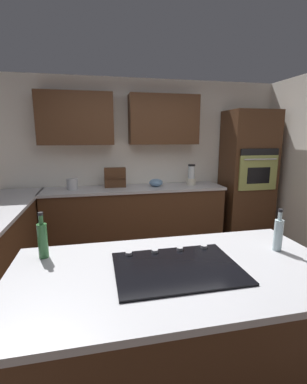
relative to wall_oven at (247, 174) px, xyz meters
The scene contains 14 objects.
ground_plane 2.73m from the wall_oven, 42.84° to the left, with size 14.00×14.00×0.00m, color brown.
wall_back 2.00m from the wall_oven, ahead, with size 6.00×0.44×2.60m.
lower_cabinets_back 2.05m from the wall_oven, ahead, with size 2.80×0.60×0.86m, color #472B19.
countertop_back 1.96m from the wall_oven, ahead, with size 2.84×0.64×0.04m, color #B2B2B7.
island_base 3.45m from the wall_oven, 52.26° to the left, with size 1.95×0.96×0.86m, color #472B19.
island_top 3.39m from the wall_oven, 52.26° to the left, with size 2.03×1.04×0.04m, color #B2B2B7.
wall_oven is the anchor object (origin of this frame).
cooktop 3.39m from the wall_oven, 52.20° to the left, with size 0.76×0.56×0.03m.
blender 1.00m from the wall_oven, ahead, with size 0.15×0.15×0.34m.
mixing_bowl 1.60m from the wall_oven, ahead, with size 0.22×0.22×0.12m, color #668CB2.
spice_rack 2.25m from the wall_oven, ahead, with size 0.33×0.11×0.31m.
kettle 2.90m from the wall_oven, ahead, with size 0.16×0.16×0.17m, color #B7BABF.
oil_bottle 3.73m from the wall_oven, 38.88° to the left, with size 0.06×0.06×0.31m.
second_bottle 2.87m from the wall_oven, 63.18° to the left, with size 0.06×0.06×0.30m.
Camera 1 is at (0.68, 2.42, 1.70)m, focal length 25.16 mm.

